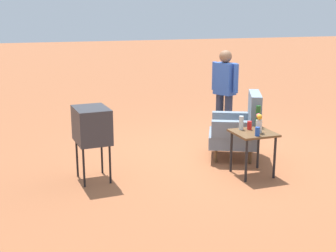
{
  "coord_description": "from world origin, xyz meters",
  "views": [
    {
      "loc": [
        6.49,
        -3.23,
        2.29
      ],
      "look_at": [
        0.35,
        -1.07,
        0.65
      ],
      "focal_mm": 48.71,
      "sensor_mm": 36.0,
      "label": 1
    }
  ],
  "objects": [
    {
      "name": "tv_on_stand",
      "position": [
        0.47,
        -2.21,
        0.78
      ],
      "size": [
        0.62,
        0.48,
        1.03
      ],
      "color": "black",
      "rests_on": "ground"
    },
    {
      "name": "soda_can_red",
      "position": [
        0.89,
        -0.01,
        0.7
      ],
      "size": [
        0.07,
        0.07,
        0.12
      ],
      "primitive_type": "cylinder",
      "color": "red",
      "rests_on": "side_table"
    },
    {
      "name": "side_table",
      "position": [
        1.03,
        -0.02,
        0.54
      ],
      "size": [
        0.56,
        0.56,
        0.64
      ],
      "color": "black",
      "rests_on": "ground"
    },
    {
      "name": "ground_plane",
      "position": [
        0.0,
        0.0,
        0.0
      ],
      "size": [
        60.0,
        60.0,
        0.0
      ],
      "primitive_type": "plane",
      "color": "#A05B38"
    },
    {
      "name": "person_standing",
      "position": [
        -0.71,
        0.37,
        0.94
      ],
      "size": [
        0.53,
        0.35,
        1.64
      ],
      "color": "#2D3347",
      "rests_on": "ground"
    },
    {
      "name": "soda_can_blue",
      "position": [
        1.23,
        -0.08,
        0.7
      ],
      "size": [
        0.07,
        0.07,
        0.12
      ],
      "primitive_type": "cylinder",
      "color": "blue",
      "rests_on": "side_table"
    },
    {
      "name": "shrub_mid",
      "position": [
        -3.0,
        -1.51,
        0.18
      ],
      "size": [
        0.46,
        0.46,
        0.36
      ],
      "primitive_type": "ellipsoid",
      "color": "olive",
      "rests_on": "ground"
    },
    {
      "name": "flower_vase",
      "position": [
        1.07,
        0.03,
        0.79
      ],
      "size": [
        0.14,
        0.1,
        0.27
      ],
      "color": "silver",
      "rests_on": "side_table"
    },
    {
      "name": "bottle_wine_green",
      "position": [
        0.8,
        0.17,
        0.8
      ],
      "size": [
        0.07,
        0.07,
        0.32
      ],
      "primitive_type": "cylinder",
      "color": "#1E5623",
      "rests_on": "side_table"
    },
    {
      "name": "armchair",
      "position": [
        0.26,
        0.17,
        0.5
      ],
      "size": [
        1.02,
        1.03,
        1.06
      ],
      "color": "brown",
      "rests_on": "ground"
    },
    {
      "name": "bottle_short_clear",
      "position": [
        0.85,
        -0.13,
        0.74
      ],
      "size": [
        0.06,
        0.06,
        0.2
      ],
      "primitive_type": "cylinder",
      "color": "silver",
      "rests_on": "side_table"
    }
  ]
}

